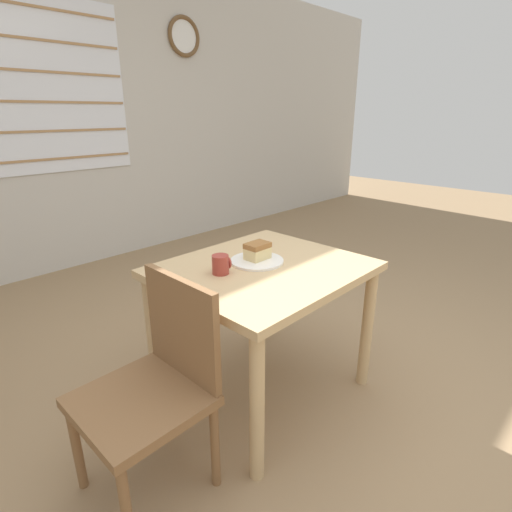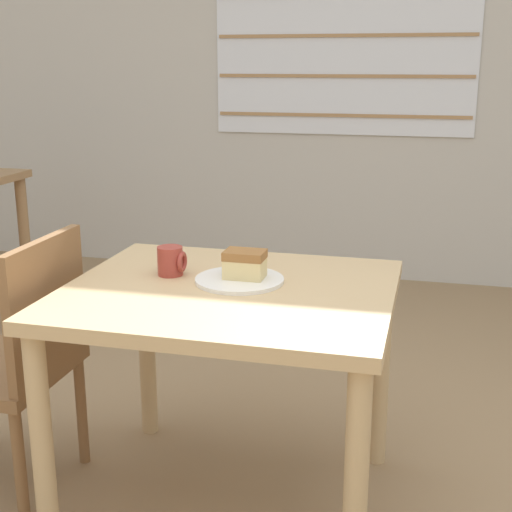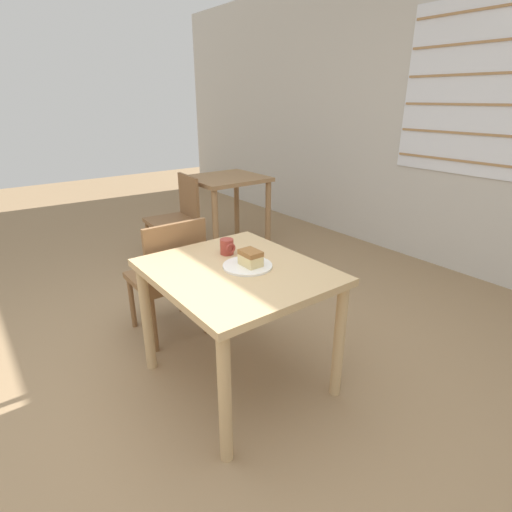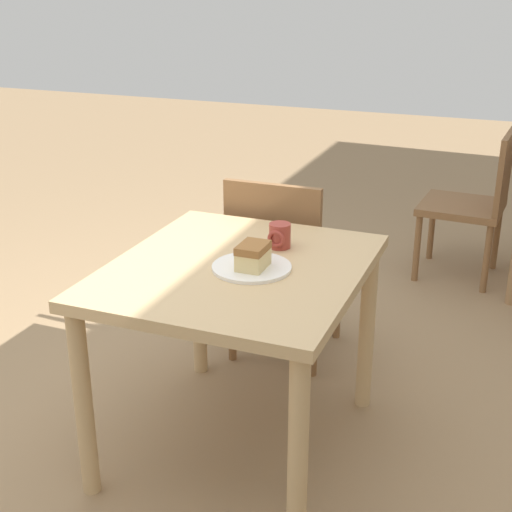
{
  "view_description": "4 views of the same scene",
  "coord_description": "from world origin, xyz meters",
  "px_view_note": "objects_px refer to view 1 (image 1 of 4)",
  "views": [
    {
      "loc": [
        -1.38,
        -0.79,
        1.42
      ],
      "look_at": [
        -0.03,
        0.51,
        0.74
      ],
      "focal_mm": 28.0,
      "sensor_mm": 36.0,
      "label": 1
    },
    {
      "loc": [
        0.51,
        -1.45,
        1.35
      ],
      "look_at": [
        -0.0,
        0.55,
        0.78
      ],
      "focal_mm": 50.0,
      "sensor_mm": 36.0,
      "label": 2
    },
    {
      "loc": [
        1.54,
        -0.65,
        1.56
      ],
      "look_at": [
        -0.01,
        0.53,
        0.78
      ],
      "focal_mm": 28.0,
      "sensor_mm": 36.0,
      "label": 3
    },
    {
      "loc": [
        1.98,
        1.31,
        1.62
      ],
      "look_at": [
        -0.03,
        0.51,
        0.77
      ],
      "focal_mm": 50.0,
      "sensor_mm": 36.0,
      "label": 4
    }
  ],
  "objects_px": {
    "dining_table_near": "(263,285)",
    "chair_near_window": "(156,381)",
    "coffee_mug": "(221,264)",
    "plate": "(257,261)",
    "cake_slice": "(257,251)"
  },
  "relations": [
    {
      "from": "dining_table_near",
      "to": "chair_near_window",
      "type": "bearing_deg",
      "value": -173.21
    },
    {
      "from": "chair_near_window",
      "to": "coffee_mug",
      "type": "xyz_separation_m",
      "value": [
        0.48,
        0.16,
        0.3
      ]
    },
    {
      "from": "plate",
      "to": "coffee_mug",
      "type": "xyz_separation_m",
      "value": [
        -0.22,
        0.02,
        0.04
      ]
    },
    {
      "from": "dining_table_near",
      "to": "coffee_mug",
      "type": "relative_size",
      "value": 10.65
    },
    {
      "from": "dining_table_near",
      "to": "chair_near_window",
      "type": "distance_m",
      "value": 0.7
    },
    {
      "from": "dining_table_near",
      "to": "cake_slice",
      "type": "distance_m",
      "value": 0.17
    },
    {
      "from": "chair_near_window",
      "to": "plate",
      "type": "xyz_separation_m",
      "value": [
        0.7,
        0.14,
        0.26
      ]
    },
    {
      "from": "dining_table_near",
      "to": "plate",
      "type": "distance_m",
      "value": 0.13
    },
    {
      "from": "cake_slice",
      "to": "coffee_mug",
      "type": "height_order",
      "value": "cake_slice"
    },
    {
      "from": "chair_near_window",
      "to": "coffee_mug",
      "type": "bearing_deg",
      "value": 108.11
    },
    {
      "from": "coffee_mug",
      "to": "cake_slice",
      "type": "bearing_deg",
      "value": -1.74
    },
    {
      "from": "cake_slice",
      "to": "coffee_mug",
      "type": "bearing_deg",
      "value": 178.26
    },
    {
      "from": "coffee_mug",
      "to": "dining_table_near",
      "type": "bearing_deg",
      "value": -20.07
    },
    {
      "from": "plate",
      "to": "coffee_mug",
      "type": "relative_size",
      "value": 2.98
    },
    {
      "from": "plate",
      "to": "cake_slice",
      "type": "relative_size",
      "value": 2.22
    }
  ]
}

